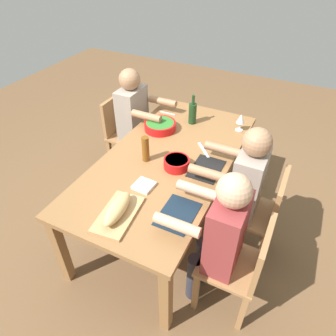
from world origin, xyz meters
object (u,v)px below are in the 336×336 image
(chair_far_right, at_px, (242,264))
(chair_far_center, at_px, (261,211))
(dining_table, at_px, (168,165))
(serving_bowl_greens, at_px, (160,125))
(wine_bottle, at_px, (193,113))
(serving_bowl_fruit, at_px, (176,163))
(napkin_stack, at_px, (143,185))
(wine_glass, at_px, (241,119))
(cutting_board, at_px, (118,214))
(diner_far_right, at_px, (220,234))
(beer_bottle, at_px, (146,149))
(diner_near_left, at_px, (136,117))
(diner_far_center, at_px, (242,184))
(bread_loaf, at_px, (117,209))
(chair_near_left, at_px, (123,130))

(chair_far_right, height_order, chair_far_center, same)
(dining_table, distance_m, chair_far_right, 1.00)
(chair_far_center, height_order, serving_bowl_greens, chair_far_center)
(wine_bottle, bearing_deg, serving_bowl_fruit, 12.77)
(dining_table, xyz_separation_m, napkin_stack, (0.40, -0.00, 0.09))
(serving_bowl_fruit, relative_size, wine_glass, 1.23)
(wine_bottle, distance_m, napkin_stack, 1.03)
(dining_table, relative_size, wine_bottle, 6.80)
(chair_far_right, bearing_deg, cutting_board, -77.53)
(chair_far_right, relative_size, wine_bottle, 2.93)
(chair_far_right, height_order, wine_bottle, wine_bottle)
(diner_far_right, relative_size, cutting_board, 3.00)
(wine_glass, bearing_deg, wine_bottle, -81.20)
(serving_bowl_fruit, height_order, beer_bottle, beer_bottle)
(chair_far_center, distance_m, beer_bottle, 1.04)
(diner_near_left, relative_size, wine_glass, 7.23)
(diner_far_center, bearing_deg, diner_near_left, -112.99)
(diner_near_left, distance_m, wine_bottle, 0.62)
(diner_far_right, relative_size, wine_bottle, 4.14)
(diner_near_left, height_order, serving_bowl_greens, diner_near_left)
(bread_loaf, relative_size, wine_glass, 1.93)
(bread_loaf, xyz_separation_m, wine_bottle, (-1.35, -0.03, 0.04))
(beer_bottle, bearing_deg, wine_glass, 145.06)
(diner_near_left, height_order, wine_bottle, diner_near_left)
(chair_near_left, bearing_deg, napkin_stack, 40.88)
(chair_near_left, bearing_deg, bread_loaf, 32.55)
(chair_near_left, height_order, bread_loaf, same)
(cutting_board, bearing_deg, serving_bowl_greens, -166.98)
(chair_far_center, height_order, wine_glass, wine_glass)
(serving_bowl_greens, height_order, beer_bottle, beer_bottle)
(bread_loaf, bearing_deg, cutting_board, 0.00)
(diner_far_right, height_order, wine_bottle, diner_far_right)
(serving_bowl_greens, relative_size, wine_bottle, 1.02)
(chair_near_left, bearing_deg, diner_far_right, 53.42)
(napkin_stack, bearing_deg, bread_loaf, -1.54)
(diner_far_right, height_order, cutting_board, diner_far_right)
(wine_glass, bearing_deg, chair_far_center, 30.97)
(serving_bowl_fruit, height_order, wine_glass, wine_glass)
(diner_far_right, height_order, bread_loaf, diner_far_right)
(chair_near_left, distance_m, wine_bottle, 0.87)
(serving_bowl_greens, height_order, cutting_board, serving_bowl_greens)
(dining_table, xyz_separation_m, serving_bowl_fruit, (0.09, 0.12, 0.12))
(chair_near_left, xyz_separation_m, bread_loaf, (1.27, 0.81, 0.32))
(diner_near_left, xyz_separation_m, wine_glass, (-0.15, 1.05, 0.16))
(chair_far_right, xyz_separation_m, serving_bowl_fruit, (-0.46, -0.71, 0.30))
(serving_bowl_fruit, bearing_deg, diner_far_center, 99.42)
(chair_far_right, relative_size, diner_near_left, 0.71)
(chair_near_left, distance_m, serving_bowl_greens, 0.65)
(serving_bowl_fruit, relative_size, cutting_board, 0.51)
(beer_bottle, bearing_deg, diner_far_right, 61.10)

